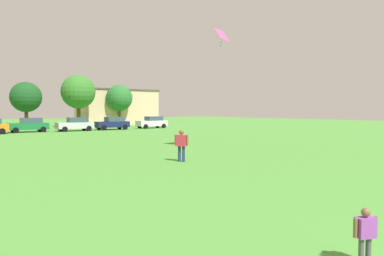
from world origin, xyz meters
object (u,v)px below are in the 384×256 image
object	(u,v)px
adult_bystander	(181,143)
parked_car_white_5	(152,122)
parked_car_silver_3	(75,124)
parked_car_navy_4	(113,123)
tree_right	(78,92)
parked_car_green_2	(29,125)
tree_far_right	(119,98)
tree_center	(26,97)
kite	(222,36)
child_kite_flyer	(365,231)

from	to	relation	value
adult_bystander	parked_car_white_5	xyz separation A→B (m)	(14.83, 29.15, -0.10)
parked_car_silver_3	parked_car_navy_4	xyz separation A→B (m)	(4.94, 0.19, 0.00)
adult_bystander	tree_right	bearing A→B (deg)	-39.28
parked_car_green_2	parked_car_silver_3	xyz separation A→B (m)	(5.10, -1.01, 0.00)
adult_bystander	parked_car_white_5	size ratio (longest dim) A/B	0.38
parked_car_silver_3	tree_far_right	distance (m)	15.26
tree_center	tree_right	size ratio (longest dim) A/B	0.82
adult_bystander	tree_right	size ratio (longest dim) A/B	0.21
tree_center	tree_right	xyz separation A→B (m)	(7.30, 0.54, 0.95)
adult_bystander	kite	xyz separation A→B (m)	(4.99, 2.71, 6.39)
child_kite_flyer	tree_right	distance (m)	50.64
adult_bystander	tree_far_right	distance (m)	41.76
parked_car_white_5	tree_right	xyz separation A→B (m)	(-7.74, 8.55, 4.42)
parked_car_green_2	parked_car_navy_4	world-z (taller)	same
tree_center	tree_right	bearing A→B (deg)	4.21
child_kite_flyer	parked_car_navy_4	xyz separation A→B (m)	(12.81, 40.33, 0.28)
kite	parked_car_navy_4	xyz separation A→B (m)	(3.70, 26.15, -6.49)
parked_car_green_2	parked_car_silver_3	distance (m)	5.20
parked_car_white_5	tree_right	world-z (taller)	tree_right
parked_car_navy_4	child_kite_flyer	bearing A→B (deg)	72.38
child_kite_flyer	tree_center	size ratio (longest dim) A/B	0.15
parked_car_silver_3	parked_car_white_5	bearing A→B (deg)	-177.55
adult_bystander	parked_car_green_2	distance (m)	29.71
tree_far_right	adult_bystander	bearing A→B (deg)	-110.05
adult_bystander	parked_car_white_5	distance (m)	32.70
parked_car_white_5	tree_center	distance (m)	17.39
child_kite_flyer	tree_center	xyz separation A→B (m)	(3.91, 48.62, 3.75)
adult_bystander	tree_far_right	bearing A→B (deg)	-48.69
adult_bystander	parked_car_silver_3	size ratio (longest dim) A/B	0.38
tree_right	tree_far_right	size ratio (longest dim) A/B	1.16
parked_car_navy_4	tree_center	distance (m)	12.65
parked_car_silver_3	tree_far_right	bearing A→B (deg)	-135.31
tree_right	parked_car_navy_4	bearing A→B (deg)	-79.70
kite	parked_car_navy_4	size ratio (longest dim) A/B	0.31
child_kite_flyer	parked_car_silver_3	world-z (taller)	parked_car_silver_3
child_kite_flyer	adult_bystander	bearing A→B (deg)	91.18
kite	tree_right	bearing A→B (deg)	86.57
parked_car_white_5	tree_right	bearing A→B (deg)	-47.81
parked_car_green_2	parked_car_silver_3	world-z (taller)	same
kite	tree_far_right	xyz separation A→B (m)	(9.28, 36.37, -2.81)
parked_car_white_5	tree_right	distance (m)	12.35
child_kite_flyer	tree_far_right	bearing A→B (deg)	90.97
kite	tree_center	distance (m)	34.97
parked_car_navy_4	tree_center	world-z (taller)	tree_center
parked_car_white_5	parked_car_navy_4	bearing A→B (deg)	2.64
adult_bystander	parked_car_navy_4	xyz separation A→B (m)	(8.69, 28.87, -0.10)
kite	tree_far_right	size ratio (longest dim) A/B	0.20
parked_car_navy_4	parked_car_white_5	world-z (taller)	same
parked_car_silver_3	tree_right	bearing A→B (deg)	-110.33
parked_car_silver_3	parked_car_navy_4	size ratio (longest dim) A/B	1.00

